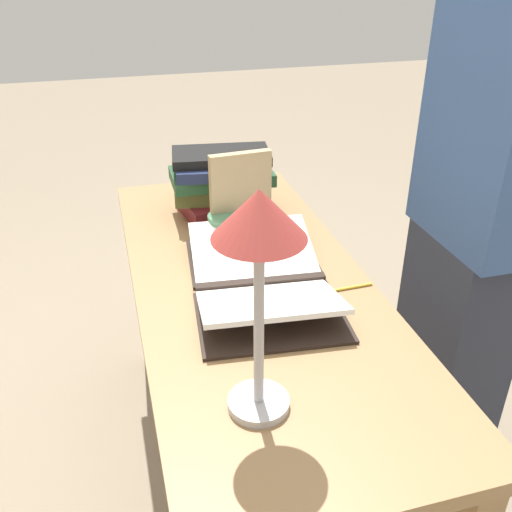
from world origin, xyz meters
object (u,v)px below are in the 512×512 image
object	(u,v)px
open_book	(261,279)
pencil	(344,289)
reading_lamp	(259,242)
book_standing_upright	(241,196)
coffee_mug	(225,229)
person_reader	(474,230)
book_stack_tall	(222,182)

from	to	relation	value
open_book	pencil	world-z (taller)	open_book
reading_lamp	pencil	distance (m)	0.56
book_standing_upright	reading_lamp	distance (m)	0.71
coffee_mug	pencil	world-z (taller)	coffee_mug
open_book	person_reader	xyz separation A→B (m)	(-0.01, -0.57, 0.06)
open_book	book_stack_tall	xyz separation A→B (m)	(0.45, -0.00, 0.08)
book_standing_upright	coffee_mug	xyz separation A→B (m)	(-0.03, 0.05, -0.08)
reading_lamp	person_reader	size ratio (longest dim) A/B	0.26
book_standing_upright	pencil	world-z (taller)	book_standing_upright
person_reader	book_stack_tall	bearing A→B (deg)	-128.75
book_stack_tall	person_reader	size ratio (longest dim) A/B	0.18
book_stack_tall	reading_lamp	world-z (taller)	reading_lamp
reading_lamp	pencil	xyz separation A→B (m)	(0.32, -0.31, -0.34)
reading_lamp	pencil	world-z (taller)	reading_lamp
coffee_mug	pencil	size ratio (longest dim) A/B	0.81
person_reader	pencil	bearing A→B (deg)	-81.55
reading_lamp	coffee_mug	world-z (taller)	reading_lamp
book_standing_upright	coffee_mug	bearing A→B (deg)	112.71
coffee_mug	person_reader	distance (m)	0.66
coffee_mug	person_reader	world-z (taller)	person_reader
open_book	person_reader	distance (m)	0.58
reading_lamp	person_reader	bearing A→B (deg)	-61.15
book_stack_tall	book_standing_upright	world-z (taller)	book_standing_upright
pencil	person_reader	bearing A→B (deg)	-81.55
book_stack_tall	person_reader	world-z (taller)	person_reader
coffee_mug	book_stack_tall	bearing A→B (deg)	-10.55
person_reader	coffee_mug	bearing A→B (deg)	-113.30
person_reader	book_standing_upright	bearing A→B (deg)	-117.54
reading_lamp	person_reader	world-z (taller)	person_reader
book_stack_tall	book_standing_upright	size ratio (longest dim) A/B	1.23
open_book	book_stack_tall	distance (m)	0.45
open_book	book_stack_tall	bearing A→B (deg)	5.06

